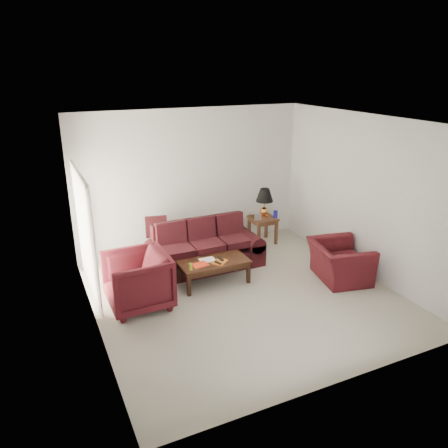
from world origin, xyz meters
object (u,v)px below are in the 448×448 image
(sofa, at_px, (205,246))
(floor_lamp, at_px, (85,230))
(armchair_left, at_px, (137,281))
(armchair_right, at_px, (339,261))
(end_table, at_px, (263,230))
(coffee_table, at_px, (214,272))

(sofa, xyz_separation_m, floor_lamp, (-2.12, 0.87, 0.37))
(armchair_left, distance_m, armchair_right, 3.72)
(end_table, relative_size, coffee_table, 0.47)
(end_table, xyz_separation_m, coffee_table, (-1.80, -1.34, -0.08))
(floor_lamp, height_order, coffee_table, floor_lamp)
(end_table, relative_size, armchair_left, 0.58)
(sofa, distance_m, end_table, 1.82)
(sofa, xyz_separation_m, coffee_table, (-0.11, -0.67, -0.24))
(armchair_left, xyz_separation_m, armchair_right, (3.67, -0.61, -0.11))
(end_table, distance_m, coffee_table, 2.24)
(armchair_left, height_order, coffee_table, armchair_left)
(end_table, relative_size, floor_lamp, 0.36)
(sofa, distance_m, coffee_table, 0.72)
(sofa, bearing_deg, armchair_right, -37.59)
(armchair_right, bearing_deg, sofa, 66.44)
(sofa, relative_size, end_table, 3.77)
(armchair_left, bearing_deg, sofa, 118.77)
(sofa, relative_size, armchair_left, 2.19)
(coffee_table, bearing_deg, end_table, 31.21)
(end_table, height_order, floor_lamp, floor_lamp)
(armchair_left, relative_size, coffee_table, 0.80)
(floor_lamp, height_order, armchair_right, floor_lamp)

